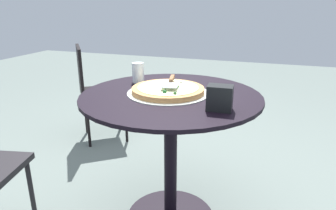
{
  "coord_description": "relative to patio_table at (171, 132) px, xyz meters",
  "views": [
    {
      "loc": [
        1.35,
        0.45,
        1.17
      ],
      "look_at": [
        -0.01,
        -0.02,
        0.68
      ],
      "focal_mm": 32.34,
      "sensor_mm": 36.0,
      "label": 1
    }
  ],
  "objects": [
    {
      "name": "patio_table",
      "position": [
        0.0,
        0.0,
        0.0
      ],
      "size": [
        0.89,
        0.89,
        0.74
      ],
      "color": "black",
      "rests_on": "ground"
    },
    {
      "name": "napkin_dispenser",
      "position": [
        0.15,
        0.27,
        0.26
      ],
      "size": [
        0.08,
        0.11,
        0.11
      ],
      "primitive_type": "cube",
      "rotation": [
        0.0,
        0.0,
        1.61
      ],
      "color": "black",
      "rests_on": "patio_table"
    },
    {
      "name": "patio_chair_far",
      "position": [
        -0.82,
        -0.96,
        -0.05
      ],
      "size": [
        0.53,
        0.53,
        0.83
      ],
      "color": "black",
      "rests_on": "ground"
    },
    {
      "name": "pizza_server",
      "position": [
        -0.04,
        -0.01,
        0.26
      ],
      "size": [
        0.22,
        0.1,
        0.02
      ],
      "color": "silver",
      "rests_on": "pizza_on_tray"
    },
    {
      "name": "drinking_cup",
      "position": [
        -0.16,
        -0.25,
        0.26
      ],
      "size": [
        0.07,
        0.07,
        0.11
      ],
      "primitive_type": "cylinder",
      "color": "white",
      "rests_on": "patio_table"
    },
    {
      "name": "pizza_on_tray",
      "position": [
        -0.01,
        -0.02,
        0.22
      ],
      "size": [
        0.41,
        0.41,
        0.05
      ],
      "color": "silver",
      "rests_on": "patio_table"
    }
  ]
}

